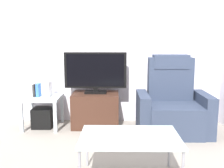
# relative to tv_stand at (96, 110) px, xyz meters

# --- Properties ---
(ground_plane) EXTENTS (6.40, 6.40, 0.00)m
(ground_plane) POSITION_rel_tv_stand_xyz_m (0.09, -0.82, -0.25)
(ground_plane) COLOR gray
(wall_back) EXTENTS (6.40, 0.06, 2.60)m
(wall_back) POSITION_rel_tv_stand_xyz_m (0.09, 0.31, 1.05)
(wall_back) COLOR silver
(wall_back) RESTS_ON ground
(tv_stand) EXTENTS (0.69, 0.49, 0.51)m
(tv_stand) POSITION_rel_tv_stand_xyz_m (0.00, 0.00, 0.00)
(tv_stand) COLOR #3D2319
(tv_stand) RESTS_ON ground
(television) EXTENTS (0.92, 0.20, 0.61)m
(television) POSITION_rel_tv_stand_xyz_m (-0.00, 0.02, 0.57)
(television) COLOR black
(television) RESTS_ON tv_stand
(recliner_armchair) EXTENTS (0.98, 0.78, 1.08)m
(recliner_armchair) POSITION_rel_tv_stand_xyz_m (1.10, -0.21, 0.12)
(recliner_armchair) COLOR #2D384C
(recliner_armchair) RESTS_ON ground
(side_table) EXTENTS (0.54, 0.54, 0.47)m
(side_table) POSITION_rel_tv_stand_xyz_m (-0.78, -0.05, 0.14)
(side_table) COLOR silver
(side_table) RESTS_ON ground
(subwoofer_box) EXTENTS (0.29, 0.29, 0.29)m
(subwoofer_box) POSITION_rel_tv_stand_xyz_m (-0.78, -0.05, -0.11)
(subwoofer_box) COLOR black
(subwoofer_box) RESTS_ON ground
(book_leftmost) EXTENTS (0.03, 0.13, 0.18)m
(book_leftmost) POSITION_rel_tv_stand_xyz_m (-0.88, -0.07, 0.31)
(book_leftmost) COLOR #262626
(book_leftmost) RESTS_ON side_table
(book_middle) EXTENTS (0.05, 0.13, 0.19)m
(book_middle) POSITION_rel_tv_stand_xyz_m (-0.83, -0.07, 0.31)
(book_middle) COLOR #3366B2
(book_middle) RESTS_ON side_table
(game_console) EXTENTS (0.07, 0.20, 0.23)m
(game_console) POSITION_rel_tv_stand_xyz_m (-0.69, -0.04, 0.33)
(game_console) COLOR white
(game_console) RESTS_ON side_table
(coffee_table) EXTENTS (0.90, 0.60, 0.43)m
(coffee_table) POSITION_rel_tv_stand_xyz_m (0.43, -1.55, 0.15)
(coffee_table) COLOR #B2C6C1
(coffee_table) RESTS_ON ground
(cell_phone) EXTENTS (0.07, 0.15, 0.01)m
(cell_phone) POSITION_rel_tv_stand_xyz_m (0.41, -1.53, 0.18)
(cell_phone) COLOR #B7B7BC
(cell_phone) RESTS_ON coffee_table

